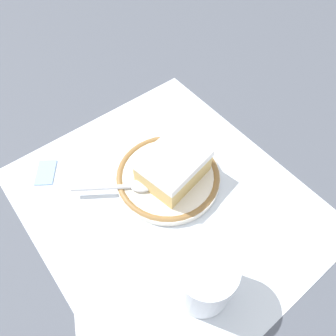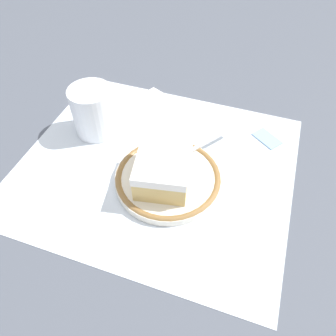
{
  "view_description": "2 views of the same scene",
  "coord_description": "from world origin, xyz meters",
  "px_view_note": "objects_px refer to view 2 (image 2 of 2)",
  "views": [
    {
      "loc": [
        -0.2,
        0.16,
        0.45
      ],
      "look_at": [
        0.03,
        -0.03,
        0.03
      ],
      "focal_mm": 34.58,
      "sensor_mm": 36.0,
      "label": 1
    },
    {
      "loc": [
        0.14,
        -0.34,
        0.42
      ],
      "look_at": [
        0.03,
        -0.03,
        0.03
      ],
      "focal_mm": 34.93,
      "sensor_mm": 36.0,
      "label": 2
    }
  ],
  "objects_px": {
    "cake_slice": "(164,168)",
    "sugar_packet": "(267,137)",
    "spoon": "(192,149)",
    "plate": "(168,178)",
    "cup": "(94,114)",
    "napkin": "(150,112)"
  },
  "relations": [
    {
      "from": "cup",
      "to": "cake_slice",
      "type": "bearing_deg",
      "value": -26.51
    },
    {
      "from": "cake_slice",
      "to": "sugar_packet",
      "type": "xyz_separation_m",
      "value": [
        0.14,
        0.16,
        -0.03
      ]
    },
    {
      "from": "plate",
      "to": "sugar_packet",
      "type": "bearing_deg",
      "value": 47.96
    },
    {
      "from": "cake_slice",
      "to": "cup",
      "type": "distance_m",
      "value": 0.18
    },
    {
      "from": "napkin",
      "to": "sugar_packet",
      "type": "height_order",
      "value": "sugar_packet"
    },
    {
      "from": "plate",
      "to": "napkin",
      "type": "relative_size",
      "value": 1.31
    },
    {
      "from": "cake_slice",
      "to": "spoon",
      "type": "relative_size",
      "value": 0.99
    },
    {
      "from": "plate",
      "to": "cake_slice",
      "type": "height_order",
      "value": "cake_slice"
    },
    {
      "from": "cup",
      "to": "sugar_packet",
      "type": "xyz_separation_m",
      "value": [
        0.31,
        0.08,
        -0.04
      ]
    },
    {
      "from": "spoon",
      "to": "napkin",
      "type": "relative_size",
      "value": 0.89
    },
    {
      "from": "spoon",
      "to": "sugar_packet",
      "type": "relative_size",
      "value": 2.32
    },
    {
      "from": "cup",
      "to": "napkin",
      "type": "bearing_deg",
      "value": 46.82
    },
    {
      "from": "spoon",
      "to": "napkin",
      "type": "bearing_deg",
      "value": 142.12
    },
    {
      "from": "cup",
      "to": "sugar_packet",
      "type": "relative_size",
      "value": 1.78
    },
    {
      "from": "cake_slice",
      "to": "sugar_packet",
      "type": "distance_m",
      "value": 0.22
    },
    {
      "from": "sugar_packet",
      "to": "cake_slice",
      "type": "bearing_deg",
      "value": -131.9
    },
    {
      "from": "spoon",
      "to": "sugar_packet",
      "type": "height_order",
      "value": "spoon"
    },
    {
      "from": "plate",
      "to": "spoon",
      "type": "height_order",
      "value": "spoon"
    },
    {
      "from": "spoon",
      "to": "cup",
      "type": "relative_size",
      "value": 1.3
    },
    {
      "from": "spoon",
      "to": "napkin",
      "type": "xyz_separation_m",
      "value": [
        -0.11,
        0.09,
        -0.02
      ]
    },
    {
      "from": "cake_slice",
      "to": "spoon",
      "type": "xyz_separation_m",
      "value": [
        0.03,
        0.07,
        -0.02
      ]
    },
    {
      "from": "napkin",
      "to": "sugar_packet",
      "type": "relative_size",
      "value": 2.61
    }
  ]
}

